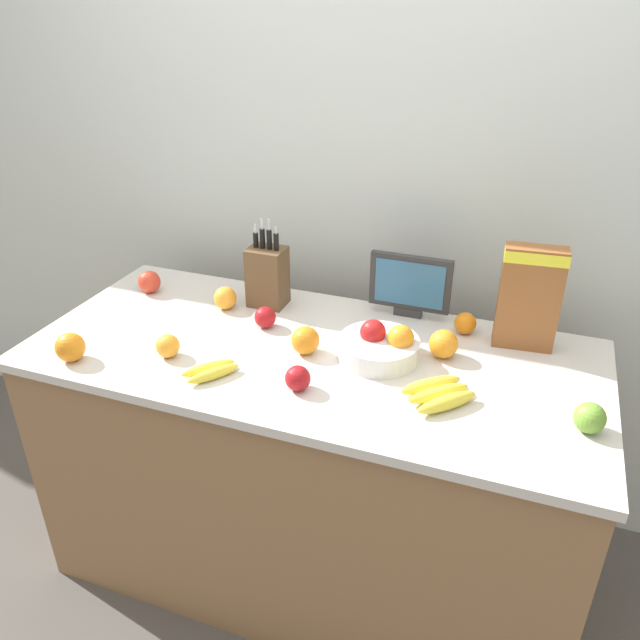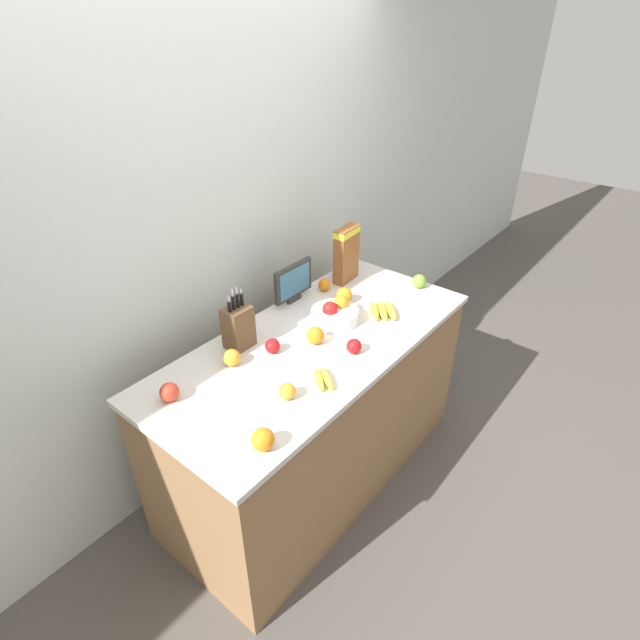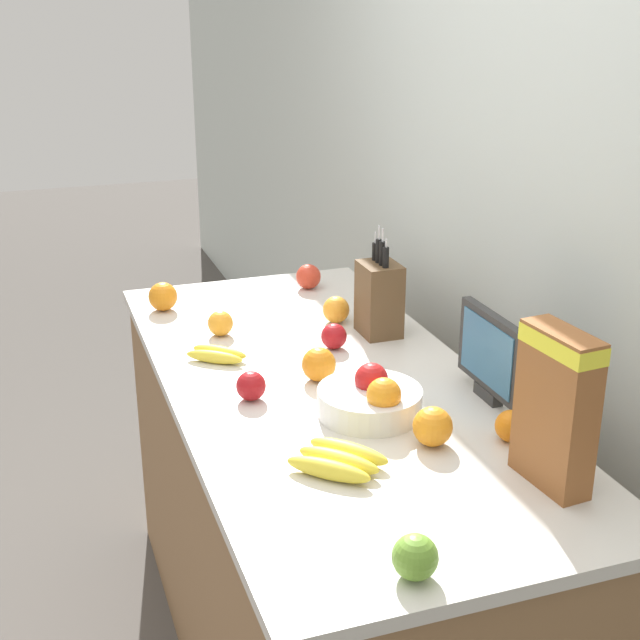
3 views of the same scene
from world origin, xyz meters
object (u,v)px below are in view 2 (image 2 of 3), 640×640
object	(u,v)px
orange_front_left	(344,295)
orange_back_center	(263,440)
fruit_bowl	(335,313)
banana_bunch_left	(383,311)
banana_bunch_right	(323,379)
orange_by_cereal	(324,285)
orange_front_center	(232,358)
apple_front	(272,346)
knife_block	(238,327)
apple_by_knife_block	(419,281)
orange_front_right	(315,335)
apple_rightmost	(169,392)
small_monitor	(293,282)
orange_mid_left	(287,391)
apple_middle	(354,346)
cereal_box	(346,252)

from	to	relation	value
orange_front_left	orange_back_center	world-z (taller)	same
fruit_bowl	banana_bunch_left	xyz separation A→B (m)	(0.21, -0.16, -0.02)
banana_bunch_right	orange_back_center	size ratio (longest dim) A/B	1.88
orange_by_cereal	orange_front_center	bearing A→B (deg)	-172.08
banana_bunch_left	banana_bunch_right	world-z (taller)	banana_bunch_left
apple_front	orange_front_center	distance (m)	0.20
knife_block	fruit_bowl	size ratio (longest dim) A/B	1.28
banana_bunch_right	orange_front_center	size ratio (longest dim) A/B	2.08
banana_bunch_left	orange_back_center	xyz separation A→B (m)	(-1.08, -0.18, 0.02)
apple_by_knife_block	orange_front_right	world-z (taller)	orange_front_right
fruit_bowl	orange_front_right	size ratio (longest dim) A/B	2.83
banana_bunch_left	apple_rightmost	bearing A→B (deg)	164.67
small_monitor	orange_front_left	xyz separation A→B (m)	(0.16, -0.23, -0.07)
orange_front_left	orange_front_center	bearing A→B (deg)	175.67
banana_bunch_left	apple_by_knife_block	bearing A→B (deg)	-0.34
small_monitor	orange_mid_left	bearing A→B (deg)	-140.30
orange_front_left	apple_by_knife_block	bearing A→B (deg)	-29.41
orange_mid_left	apple_rightmost	bearing A→B (deg)	130.32
apple_front	orange_back_center	distance (m)	0.61
fruit_bowl	orange_front_left	bearing A→B (deg)	22.00
banana_bunch_left	apple_by_knife_block	distance (m)	0.38
orange_front_center	orange_front_right	bearing A→B (deg)	-26.12
apple_middle	orange_by_cereal	bearing A→B (deg)	51.58
fruit_bowl	apple_front	xyz separation A→B (m)	(-0.41, 0.06, -0.01)
small_monitor	apple_front	bearing A→B (deg)	-150.15
banana_bunch_left	apple_middle	xyz separation A→B (m)	(-0.38, -0.09, 0.02)
fruit_bowl	orange_back_center	world-z (taller)	fruit_bowl
cereal_box	orange_mid_left	xyz separation A→B (m)	(-1.01, -0.45, -0.14)
orange_front_right	orange_front_left	bearing A→B (deg)	17.25
apple_rightmost	orange_back_center	world-z (taller)	orange_back_center
apple_by_knife_block	orange_front_left	world-z (taller)	orange_front_left
fruit_bowl	apple_by_knife_block	xyz separation A→B (m)	(0.59, -0.16, -0.00)
fruit_bowl	orange_front_center	size ratio (longest dim) A/B	3.09
cereal_box	orange_front_left	size ratio (longest dim) A/B	3.73
small_monitor	cereal_box	size ratio (longest dim) A/B	0.83
knife_block	banana_bunch_right	size ratio (longest dim) A/B	1.90
apple_middle	orange_front_left	size ratio (longest dim) A/B	0.82
knife_block	apple_front	size ratio (longest dim) A/B	4.42
banana_bunch_left	orange_front_right	world-z (taller)	orange_front_right
orange_mid_left	apple_middle	bearing A→B (deg)	-3.45
orange_by_cereal	orange_front_left	xyz separation A→B (m)	(-0.04, -0.17, 0.01)
apple_by_knife_block	apple_rightmost	world-z (taller)	apple_rightmost
banana_bunch_left	orange_back_center	distance (m)	1.10
small_monitor	orange_by_cereal	xyz separation A→B (m)	(0.20, -0.06, -0.08)
orange_back_center	apple_front	bearing A→B (deg)	40.50
banana_bunch_right	orange_front_right	distance (m)	0.30
orange_front_left	orange_by_cereal	bearing A→B (deg)	77.04
apple_rightmost	knife_block	bearing A→B (deg)	7.92
orange_front_right	orange_mid_left	bearing A→B (deg)	-156.68
apple_front	orange_mid_left	size ratio (longest dim) A/B	0.98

